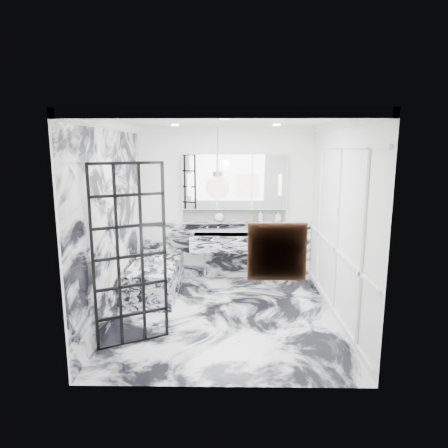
{
  "coord_description": "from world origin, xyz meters",
  "views": [
    {
      "loc": [
        0.07,
        -5.54,
        2.45
      ],
      "look_at": [
        -0.02,
        0.5,
        1.28
      ],
      "focal_mm": 32.0,
      "sensor_mm": 36.0,
      "label": 1
    }
  ],
  "objects_px": {
    "mirror_cabinet": "(234,182)",
    "crittall_door": "(130,256)",
    "bathtub": "(156,277)",
    "trough_sink": "(234,242)"
  },
  "relations": [
    {
      "from": "crittall_door",
      "to": "trough_sink",
      "type": "distance_m",
      "value": 2.76
    },
    {
      "from": "crittall_door",
      "to": "mirror_cabinet",
      "type": "distance_m",
      "value": 2.96
    },
    {
      "from": "crittall_door",
      "to": "bathtub",
      "type": "bearing_deg",
      "value": 63.38
    },
    {
      "from": "bathtub",
      "to": "crittall_door",
      "type": "bearing_deg",
      "value": -89.16
    },
    {
      "from": "crittall_door",
      "to": "bathtub",
      "type": "relative_size",
      "value": 1.37
    },
    {
      "from": "trough_sink",
      "to": "mirror_cabinet",
      "type": "bearing_deg",
      "value": 90.0
    },
    {
      "from": "bathtub",
      "to": "mirror_cabinet",
      "type": "bearing_deg",
      "value": 32.06
    },
    {
      "from": "mirror_cabinet",
      "to": "crittall_door",
      "type": "bearing_deg",
      "value": -116.8
    },
    {
      "from": "trough_sink",
      "to": "mirror_cabinet",
      "type": "height_order",
      "value": "mirror_cabinet"
    },
    {
      "from": "mirror_cabinet",
      "to": "bathtub",
      "type": "distance_m",
      "value": 2.2
    }
  ]
}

